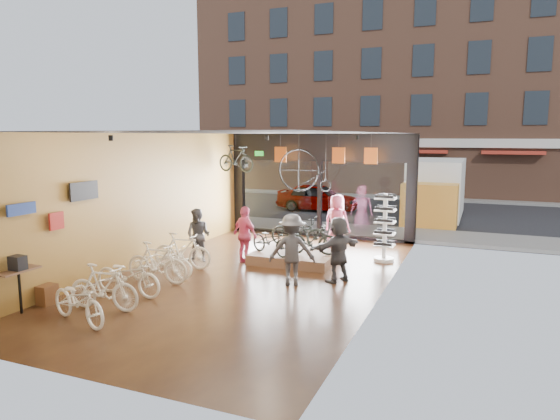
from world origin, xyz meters
The scene contains 35 objects.
ground_plane centered at (0.00, 0.00, -0.02)m, with size 7.00×12.00×0.04m, color black.
ceiling centered at (0.00, 0.00, 3.82)m, with size 7.00×12.00×0.04m, color black.
wall_left centered at (-3.52, 0.00, 1.90)m, with size 0.04×12.00×3.80m, color #B08238.
wall_right centered at (3.52, 0.00, 1.90)m, with size 0.04×12.00×3.80m, color beige.
wall_back centered at (0.00, -6.02, 1.90)m, with size 7.00×0.04×3.80m, color beige.
storefront centered at (0.00, 6.00, 1.90)m, with size 7.00×0.26×3.80m, color black, non-canonical shape.
exit_sign centered at (-2.40, 5.88, 3.05)m, with size 0.35×0.06×0.18m, color #198C26.
street_road centered at (0.00, 15.00, -0.01)m, with size 30.00×18.00×0.02m, color black.
sidewalk_near centered at (0.00, 7.20, 0.06)m, with size 30.00×2.40×0.12m, color slate.
sidewalk_far centered at (0.00, 19.00, 0.06)m, with size 30.00×2.00×0.12m, color slate.
opposite_building centered at (0.00, 21.50, 7.00)m, with size 26.00×5.00×14.00m, color brown.
street_car centered at (-2.03, 12.00, 0.69)m, with size 1.62×4.03×1.37m, color gray.
box_truck centered at (3.64, 11.00, 1.32)m, with size 2.24×6.73×2.65m, color silver, non-canonical shape.
floor_bike_0 centered at (-1.77, -4.20, 0.47)m, with size 0.62×1.79×0.94m, color white.
floor_bike_1 centered at (-1.83, -3.41, 0.51)m, with size 0.48×1.69×1.01m, color white.
floor_bike_2 centered at (-2.00, -2.41, 0.48)m, with size 0.64×1.84×0.97m, color white.
floor_bike_3 centered at (-1.99, -1.30, 0.53)m, with size 0.50×1.76×1.06m, color white.
floor_bike_4 centered at (-2.08, -0.82, 0.42)m, with size 0.56×1.61×0.85m, color white.
floor_bike_5 centered at (-2.17, 0.11, 0.51)m, with size 0.48×1.71×1.03m, color white.
display_platform centered at (0.53, 2.00, 0.15)m, with size 2.40×1.80×0.30m, color brown.
display_bike_left centered at (-0.04, 1.48, 0.72)m, with size 0.56×1.59×0.84m, color black.
display_bike_mid centered at (1.09, 1.89, 0.77)m, with size 0.44×1.55×0.93m, color black.
display_bike_right centered at (0.36, 2.71, 0.78)m, with size 0.64×1.83×0.96m, color black.
customer_1 centered at (-2.15, 0.96, 0.80)m, with size 0.78×0.61×1.60m, color #3F3F44.
customer_2 centered at (-0.79, 1.34, 0.85)m, with size 0.99×0.41×1.69m, color #CC4C72.
customer_3 centered at (1.25, -0.16, 0.90)m, with size 1.16×0.67×1.80m, color #3F3F44.
customer_4 centered at (1.18, 4.19, 0.91)m, with size 0.89×0.58×1.82m, color #CC4C72.
customer_5 centered at (2.25, 0.57, 0.85)m, with size 1.58×0.50×1.70m, color #3F3F44.
sunglasses_rack centered at (2.95, 3.12, 1.02)m, with size 0.60×0.49×2.04m, color white, non-canonical shape.
wall_merch centered at (-3.38, -3.50, 1.30)m, with size 0.40×2.40×2.60m, color navy, non-canonical shape.
penny_farthing centered at (-0.03, 4.63, 2.50)m, with size 1.84×0.06×1.47m, color black, non-canonical shape.
hung_bike centered at (-2.54, 4.20, 2.93)m, with size 0.45×1.58×0.95m, color black.
jersey_left centered at (-1.25, 5.20, 3.05)m, with size 0.45×0.03×0.55m, color #CC5919.
jersey_mid centered at (0.92, 5.20, 3.05)m, with size 0.45×0.03×0.55m, color #CC5919.
jersey_right centered at (2.03, 5.20, 3.05)m, with size 0.45×0.03×0.55m, color #CC5919.
Camera 1 is at (5.59, -11.54, 3.73)m, focal length 32.00 mm.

